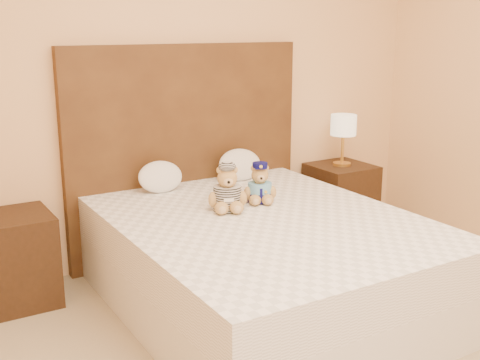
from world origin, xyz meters
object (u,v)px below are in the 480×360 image
at_px(bed, 264,262).
at_px(pillow_right, 240,163).
at_px(lamp, 343,128).
at_px(pillow_left, 160,175).
at_px(nightstand_left, 14,260).
at_px(teddy_police, 260,183).
at_px(nightstand_right, 340,199).
at_px(teddy_prisoner, 227,188).

bearing_deg(bed, pillow_right, 68.23).
height_order(lamp, pillow_left, lamp).
bearing_deg(bed, nightstand_left, 147.38).
bearing_deg(teddy_police, nightstand_right, 49.84).
bearing_deg(pillow_right, bed, -111.77).
xyz_separation_m(lamp, teddy_prisoner, (-1.36, -0.56, -0.16)).
bearing_deg(nightstand_right, teddy_prisoner, -157.61).
relative_size(nightstand_right, teddy_police, 2.21).
xyz_separation_m(teddy_prisoner, pillow_right, (0.44, 0.59, -0.02)).
relative_size(bed, nightstand_left, 3.64).
xyz_separation_m(bed, pillow_left, (-0.28, 0.83, 0.38)).
xyz_separation_m(nightstand_right, pillow_left, (-1.53, 0.03, 0.38)).
distance_m(lamp, teddy_police, 1.23).
relative_size(teddy_police, pillow_right, 0.74).
xyz_separation_m(nightstand_left, lamp, (2.50, 0.00, 0.57)).
bearing_deg(bed, pillow_left, 108.88).
bearing_deg(teddy_prisoner, nightstand_left, 176.24).
xyz_separation_m(lamp, pillow_right, (-0.92, 0.03, -0.18)).
bearing_deg(pillow_right, nightstand_right, -1.87).
relative_size(nightstand_left, pillow_right, 1.64).
distance_m(lamp, pillow_left, 1.55).
relative_size(nightstand_left, lamp, 1.38).
bearing_deg(teddy_prisoner, nightstand_right, 44.85).
xyz_separation_m(nightstand_right, lamp, (-0.00, 0.00, 0.57)).
bearing_deg(nightstand_right, lamp, 180.00).
bearing_deg(nightstand_right, pillow_right, 178.13).
bearing_deg(pillow_right, teddy_police, -108.71).
height_order(nightstand_left, teddy_police, teddy_police).
bearing_deg(pillow_left, lamp, -1.12).
bearing_deg(pillow_left, teddy_prisoner, -73.72).
relative_size(teddy_prisoner, pillow_left, 0.88).
bearing_deg(pillow_right, teddy_prisoner, -126.85).
distance_m(teddy_prisoner, pillow_right, 0.74).
height_order(nightstand_right, pillow_left, pillow_left).
distance_m(teddy_police, pillow_right, 0.58).
height_order(bed, pillow_right, pillow_right).
height_order(teddy_police, teddy_prisoner, teddy_prisoner).
xyz_separation_m(nightstand_left, teddy_prisoner, (1.14, -0.56, 0.41)).
distance_m(nightstand_left, teddy_police, 1.54).
bearing_deg(pillow_right, pillow_left, 180.00).
height_order(nightstand_right, lamp, lamp).
bearing_deg(nightstand_right, teddy_police, -154.86).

